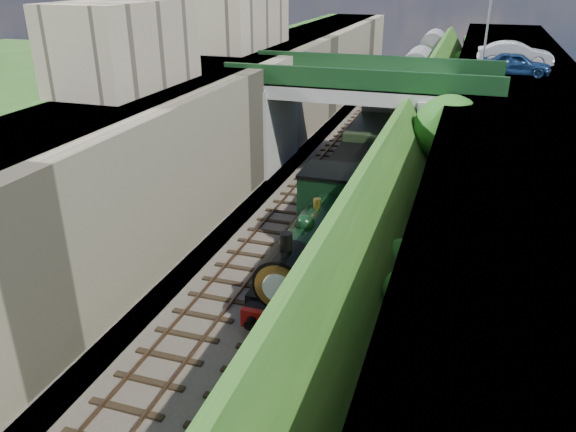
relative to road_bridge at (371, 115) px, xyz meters
The scene contains 19 objects.
trackbed 5.72m from the road_bridge, 103.28° to the right, with size 10.00×90.00×0.20m, color #473F38.
retaining_wall 7.61m from the road_bridge, 148.17° to the right, with size 1.00×90.00×7.00m, color #756B56.
street_plateau_left 10.73m from the road_bridge, 158.09° to the right, with size 6.00×90.00×7.00m, color #262628.
street_plateau_right 9.49m from the road_bridge, 25.06° to the right, with size 8.00×90.00×6.25m, color #262628.
embankment_slope 5.08m from the road_bridge, 34.26° to the right, with size 4.73×90.00×6.37m.
track_left 6.27m from the road_bridge, 126.35° to the right, with size 2.50×90.00×0.20m.
track_right 5.54m from the road_bridge, 86.34° to the right, with size 2.50×90.00×0.20m.
road_bridge is the anchor object (origin of this frame).
building_far 14.21m from the road_bridge, 152.33° to the left, with size 5.00×10.00×6.00m, color gray.
building_near 15.27m from the road_bridge, 136.24° to the right, with size 4.00×8.00×4.00m, color gray.
tree 6.96m from the road_bridge, 44.21° to the right, with size 3.60×3.80×6.60m.
lamppost 10.05m from the road_bridge, 42.10° to the left, with size 0.87×0.15×6.00m.
car_blue 9.55m from the road_bridge, 26.20° to the left, with size 1.64×4.09×1.39m, color navy.
car_silver 11.75m from the road_bridge, 43.54° to the left, with size 1.70×4.87×1.60m, color #B7B8BD.
locomotive 13.88m from the road_bridge, 88.93° to the right, with size 3.10×10.23×3.83m.
tender 6.80m from the road_bridge, 87.69° to the right, with size 2.70×6.00×3.05m.
coach_front 6.59m from the road_bridge, 87.66° to the left, with size 2.90×18.00×3.70m.
coach_middle 25.14m from the road_bridge, 89.42° to the left, with size 2.90×18.00×3.70m.
coach_rear 43.91m from the road_bridge, 89.67° to the left, with size 2.90×18.00×3.70m.
Camera 1 is at (6.66, -10.21, 12.35)m, focal length 35.00 mm.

